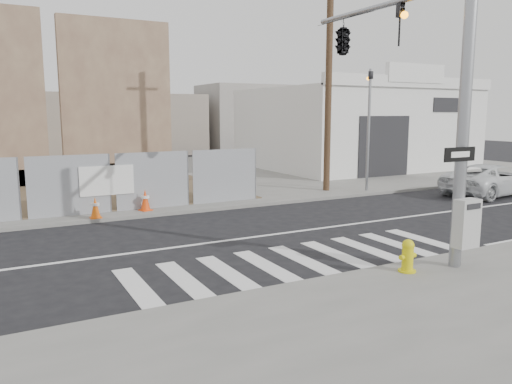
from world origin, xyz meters
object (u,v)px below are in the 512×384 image
signal_pole (377,61)px  suv (491,180)px  fire_hydrant (408,256)px  traffic_cone_d (145,200)px  auto_shop (354,128)px  traffic_cone_c (95,208)px

signal_pole → suv: signal_pole is taller
signal_pole → fire_hydrant: signal_pole is taller
signal_pole → traffic_cone_d: 9.07m
signal_pole → traffic_cone_d: bearing=122.4°
auto_shop → traffic_cone_c: bearing=-153.5°
fire_hydrant → traffic_cone_c: size_ratio=1.02×
auto_shop → traffic_cone_d: 17.94m
traffic_cone_c → traffic_cone_d: traffic_cone_d is taller
signal_pole → suv: size_ratio=1.47×
fire_hydrant → suv: size_ratio=0.15×
fire_hydrant → suv: suv is taller
fire_hydrant → suv: 12.75m
fire_hydrant → traffic_cone_d: (-3.06, 9.29, 0.01)m
auto_shop → traffic_cone_c: (-17.55, -8.75, -2.08)m
suv → traffic_cone_d: size_ratio=6.43×
traffic_cone_d → traffic_cone_c: bearing=-165.0°
suv → traffic_cone_d: suv is taller
signal_pole → suv: bearing=21.0°
traffic_cone_c → traffic_cone_d: bearing=15.0°
signal_pole → traffic_cone_d: signal_pole is taller
signal_pole → traffic_cone_d: size_ratio=9.42×
traffic_cone_c → traffic_cone_d: 1.83m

